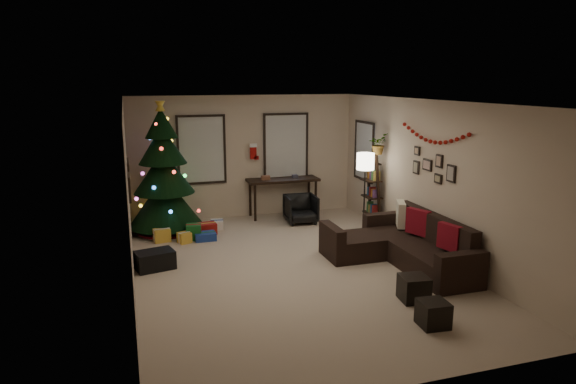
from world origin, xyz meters
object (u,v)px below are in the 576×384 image
Objects in this scene: desk at (283,183)px; sofa at (404,247)px; desk_chair at (301,209)px; bookshelf at (373,192)px; christmas_tree at (164,177)px.

sofa is at bearing -73.26° from desk.
desk_chair is 1.59m from bookshelf.
sofa reaches higher than desk_chair.
bookshelf is (4.11, -1.02, -0.36)m from christmas_tree.
christmas_tree is 4.87m from sofa.
sofa is 1.61× the size of bookshelf.
christmas_tree is 2.95m from desk_chair.
christmas_tree is 2.68m from desk.
christmas_tree reaches higher than desk_chair.
desk_chair is at bearing -72.39° from desk.
bookshelf reaches higher than desk.
bookshelf is at bearing 77.98° from sofa.
desk is 1.01× the size of bookshelf.
christmas_tree is 1.70× the size of desk.
bookshelf is (1.49, -1.45, 0.01)m from desk.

